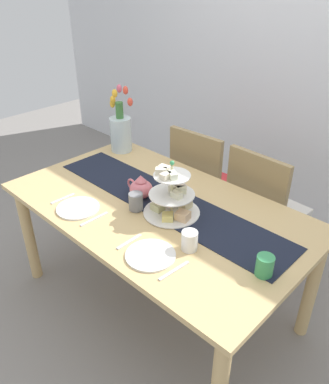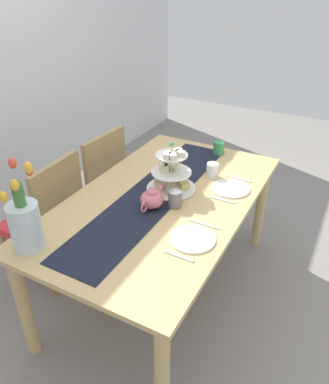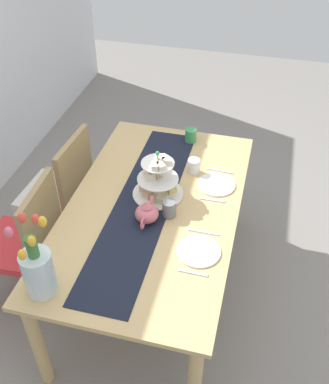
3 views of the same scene
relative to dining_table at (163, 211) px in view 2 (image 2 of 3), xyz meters
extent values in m
plane|color=gray|center=(0.00, 0.00, -0.63)|extent=(8.00, 8.00, 0.00)
cube|color=tan|center=(0.00, 0.00, 0.08)|extent=(1.68, 0.97, 0.03)
cylinder|color=tan|center=(-0.77, -0.42, -0.28)|extent=(0.07, 0.07, 0.69)
cylinder|color=tan|center=(0.77, -0.42, -0.28)|extent=(0.07, 0.07, 0.69)
cylinder|color=tan|center=(-0.77, 0.42, -0.28)|extent=(0.07, 0.07, 0.69)
cylinder|color=tan|center=(0.77, 0.42, -0.28)|extent=(0.07, 0.07, 0.69)
cylinder|color=#9C8254|center=(-0.07, 0.97, -0.43)|extent=(0.04, 0.04, 0.41)
cylinder|color=#9C8254|center=(-0.43, 0.96, -0.43)|extent=(0.04, 0.04, 0.41)
cylinder|color=#9C8254|center=(-0.05, 0.61, -0.43)|extent=(0.04, 0.04, 0.41)
cylinder|color=#9C8254|center=(-0.41, 0.60, -0.43)|extent=(0.04, 0.04, 0.41)
cube|color=red|center=(-0.24, 0.79, -0.20)|extent=(0.44, 0.44, 0.05)
cube|color=#9C8254|center=(-0.23, 0.60, 0.05)|extent=(0.42, 0.05, 0.45)
cylinder|color=#9C8254|center=(0.46, 0.96, -0.43)|extent=(0.04, 0.04, 0.41)
cylinder|color=#9C8254|center=(0.10, 0.97, -0.43)|extent=(0.04, 0.04, 0.41)
cylinder|color=#9C8254|center=(0.44, 0.60, -0.43)|extent=(0.04, 0.04, 0.41)
cylinder|color=#9C8254|center=(0.08, 0.61, -0.43)|extent=(0.04, 0.04, 0.41)
cube|color=silver|center=(0.27, 0.79, -0.20)|extent=(0.44, 0.44, 0.05)
cube|color=#9C8254|center=(0.26, 0.60, 0.05)|extent=(0.42, 0.06, 0.45)
cube|color=black|center=(0.00, 0.06, 0.10)|extent=(1.54, 0.31, 0.00)
cylinder|color=beige|center=(0.11, 0.00, 0.24)|extent=(0.01, 0.01, 0.28)
cylinder|color=white|center=(0.11, 0.00, 0.10)|extent=(0.30, 0.30, 0.01)
cylinder|color=white|center=(0.11, 0.00, 0.21)|extent=(0.24, 0.24, 0.01)
cylinder|color=white|center=(0.11, 0.00, 0.32)|extent=(0.19, 0.19, 0.01)
cube|color=#EFC290|center=(0.20, -0.01, 0.13)|extent=(0.08, 0.07, 0.04)
cube|color=beige|center=(0.13, 0.08, 0.12)|extent=(0.07, 0.06, 0.04)
cube|color=beige|center=(0.06, 0.05, 0.13)|extent=(0.07, 0.06, 0.05)
cube|color=beige|center=(0.05, -0.04, 0.12)|extent=(0.06, 0.06, 0.04)
cube|color=#EBD572|center=(0.15, -0.07, 0.12)|extent=(0.08, 0.08, 0.04)
cube|color=#F1E9BE|center=(0.15, -0.01, 0.23)|extent=(0.06, 0.04, 0.03)
cube|color=beige|center=(0.14, 0.04, 0.23)|extent=(0.07, 0.06, 0.03)
cube|color=#F2DDC4|center=(0.12, 0.06, 0.23)|extent=(0.05, 0.06, 0.03)
cube|color=beige|center=(0.09, 0.04, 0.23)|extent=(0.05, 0.07, 0.03)
cube|color=silver|center=(0.06, 0.00, 0.34)|extent=(0.06, 0.04, 0.03)
cube|color=beige|center=(0.07, -0.03, 0.34)|extent=(0.07, 0.06, 0.03)
cube|color=beige|center=(0.12, -0.05, 0.34)|extent=(0.04, 0.06, 0.03)
cube|color=silver|center=(0.14, -0.02, 0.34)|extent=(0.07, 0.06, 0.03)
sphere|color=#389356|center=(0.11, 0.00, 0.39)|extent=(0.02, 0.02, 0.02)
ellipsoid|color=#D66B75|center=(-0.12, 0.00, 0.15)|extent=(0.13, 0.13, 0.10)
cone|color=#D66B75|center=(-0.12, 0.00, 0.22)|extent=(0.06, 0.06, 0.04)
cylinder|color=#D66B75|center=(-0.03, 0.00, 0.16)|extent=(0.07, 0.02, 0.06)
torus|color=#D66B75|center=(-0.20, 0.00, 0.15)|extent=(0.07, 0.01, 0.07)
cylinder|color=silver|center=(-0.70, 0.35, 0.21)|extent=(0.15, 0.15, 0.24)
cylinder|color=#3D7538|center=(-0.70, 0.35, 0.38)|extent=(0.05, 0.05, 0.12)
ellipsoid|color=#EF4C38|center=(-0.60, 0.36, 0.46)|extent=(0.04, 0.04, 0.06)
ellipsoid|color=#EF4C38|center=(-0.67, 0.38, 0.52)|extent=(0.04, 0.04, 0.06)
ellipsoid|color=yellow|center=(-0.77, 0.35, 0.42)|extent=(0.04, 0.04, 0.06)
ellipsoid|color=yellow|center=(-0.73, 0.32, 0.46)|extent=(0.04, 0.04, 0.06)
ellipsoid|color=yellow|center=(-0.66, 0.29, 0.52)|extent=(0.04, 0.04, 0.06)
cylinder|color=white|center=(-0.28, -0.32, 0.10)|extent=(0.23, 0.23, 0.01)
cube|color=silver|center=(-0.43, -0.32, 0.10)|extent=(0.02, 0.15, 0.01)
cube|color=silver|center=(-0.14, -0.32, 0.10)|extent=(0.02, 0.17, 0.01)
cylinder|color=white|center=(0.28, -0.32, 0.10)|extent=(0.23, 0.23, 0.01)
cube|color=silver|center=(0.14, -0.32, 0.10)|extent=(0.02, 0.15, 0.01)
cube|color=silver|center=(0.43, -0.32, 0.10)|extent=(0.03, 0.17, 0.01)
cylinder|color=slate|center=(-0.05, -0.11, 0.15)|extent=(0.08, 0.08, 0.09)
cylinder|color=white|center=(0.37, -0.16, 0.14)|extent=(0.08, 0.08, 0.09)
cylinder|color=#389356|center=(0.71, -0.07, 0.14)|extent=(0.08, 0.08, 0.09)
camera|label=1|loc=(1.27, -1.25, 1.22)|focal=35.98mm
camera|label=2|loc=(-1.64, -0.89, 1.25)|focal=35.11mm
camera|label=3|loc=(-1.86, -0.54, 1.82)|focal=42.39mm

